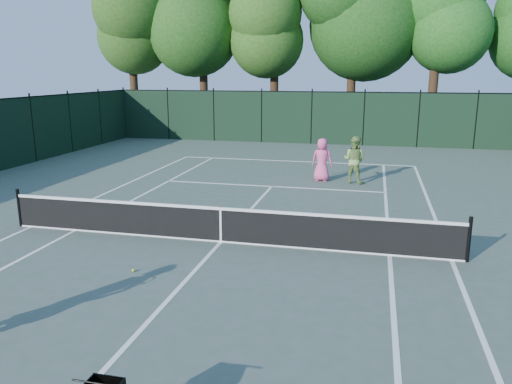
# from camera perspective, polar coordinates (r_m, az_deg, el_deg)

# --- Properties ---
(ground) EXTENTS (90.00, 90.00, 0.00)m
(ground) POSITION_cam_1_polar(r_m,az_deg,el_deg) (12.65, -4.02, -5.73)
(ground) COLOR #46554B
(ground) RESTS_ON ground
(sideline_doubles_left) EXTENTS (0.10, 23.77, 0.01)m
(sideline_doubles_left) POSITION_cam_1_polar(r_m,az_deg,el_deg) (15.15, -24.29, -3.64)
(sideline_doubles_left) COLOR white
(sideline_doubles_left) RESTS_ON ground
(sideline_doubles_right) EXTENTS (0.10, 23.77, 0.01)m
(sideline_doubles_right) POSITION_cam_1_polar(r_m,az_deg,el_deg) (12.27, 21.47, -7.29)
(sideline_doubles_right) COLOR white
(sideline_doubles_right) RESTS_ON ground
(sideline_singles_left) EXTENTS (0.10, 23.77, 0.01)m
(sideline_singles_left) POSITION_cam_1_polar(r_m,az_deg,el_deg) (14.37, -19.94, -4.13)
(sideline_singles_left) COLOR white
(sideline_singles_left) RESTS_ON ground
(sideline_singles_right) EXTENTS (0.10, 23.77, 0.01)m
(sideline_singles_right) POSITION_cam_1_polar(r_m,az_deg,el_deg) (12.14, 15.03, -7.02)
(sideline_singles_right) COLOR white
(sideline_singles_right) RESTS_ON ground
(baseline_far) EXTENTS (10.97, 0.10, 0.01)m
(baseline_far) POSITION_cam_1_polar(r_m,az_deg,el_deg) (23.91, 4.45, 3.53)
(baseline_far) COLOR white
(baseline_far) RESTS_ON ground
(service_line_far) EXTENTS (8.23, 0.10, 0.01)m
(service_line_far) POSITION_cam_1_polar(r_m,az_deg,el_deg) (18.62, 1.82, 0.65)
(service_line_far) COLOR white
(service_line_far) RESTS_ON ground
(center_service_line) EXTENTS (0.10, 12.80, 0.01)m
(center_service_line) POSITION_cam_1_polar(r_m,az_deg,el_deg) (12.65, -4.02, -5.71)
(center_service_line) COLOR white
(center_service_line) RESTS_ON ground
(tennis_net) EXTENTS (11.69, 0.09, 1.06)m
(tennis_net) POSITION_cam_1_polar(r_m,az_deg,el_deg) (12.50, -4.05, -3.67)
(tennis_net) COLOR black
(tennis_net) RESTS_ON ground
(fence_far) EXTENTS (24.00, 0.05, 3.00)m
(fence_far) POSITION_cam_1_polar(r_m,az_deg,el_deg) (29.72, 6.36, 8.38)
(fence_far) COLOR black
(fence_far) RESTS_ON ground
(tree_0) EXTENTS (6.40, 6.40, 13.14)m
(tree_0) POSITION_cam_1_polar(r_m,az_deg,el_deg) (37.04, -14.23, 19.41)
(tree_0) COLOR black
(tree_0) RESTS_ON ground
(tree_1) EXTENTS (6.80, 6.80, 13.98)m
(tree_1) POSITION_cam_1_polar(r_m,az_deg,el_deg) (35.62, -6.22, 20.84)
(tree_1) COLOR black
(tree_1) RESTS_ON ground
(tree_2) EXTENTS (6.00, 6.00, 12.40)m
(tree_2) POSITION_cam_1_polar(r_m,az_deg,el_deg) (34.01, 2.17, 19.61)
(tree_2) COLOR black
(tree_2) RESTS_ON ground
(tree_4) EXTENTS (6.20, 6.20, 12.97)m
(tree_4) POSITION_cam_1_polar(r_m,az_deg,el_deg) (33.39, 20.28, 19.66)
(tree_4) COLOR black
(tree_4) RESTS_ON ground
(player_pink) EXTENTS (0.87, 0.61, 1.67)m
(player_pink) POSITION_cam_1_polar(r_m,az_deg,el_deg) (19.61, 7.56, 3.69)
(player_pink) COLOR #E95291
(player_pink) RESTS_ON ground
(player_green) EXTENTS (1.06, 0.95, 1.80)m
(player_green) POSITION_cam_1_polar(r_m,az_deg,el_deg) (19.39, 11.16, 3.63)
(player_green) COLOR #80A050
(player_green) RESTS_ON ground
(loose_ball_midcourt) EXTENTS (0.07, 0.07, 0.07)m
(loose_ball_midcourt) POSITION_cam_1_polar(r_m,az_deg,el_deg) (11.13, -13.84, -8.68)
(loose_ball_midcourt) COLOR #B7CD29
(loose_ball_midcourt) RESTS_ON ground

